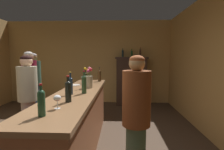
% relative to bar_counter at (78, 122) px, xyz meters
% --- Properties ---
extents(wall_back, '(5.67, 0.12, 2.80)m').
position_rel_bar_counter_xyz_m(wall_back, '(-0.41, 3.20, 0.89)').
color(wall_back, tan).
rests_on(wall_back, ground).
extents(bar_counter, '(0.64, 2.93, 1.01)m').
position_rel_bar_counter_xyz_m(bar_counter, '(0.00, 0.00, 0.00)').
color(bar_counter, brown).
rests_on(bar_counter, ground).
extents(display_cabinet, '(1.05, 0.46, 1.57)m').
position_rel_bar_counter_xyz_m(display_cabinet, '(1.06, 2.88, 0.31)').
color(display_cabinet, '#38271E').
rests_on(display_cabinet, ground).
extents(wine_bottle_merlot, '(0.07, 0.07, 0.33)m').
position_rel_bar_counter_xyz_m(wine_bottle_merlot, '(0.21, 1.21, 0.65)').
color(wine_bottle_merlot, '#422C16').
rests_on(wine_bottle_merlot, bar_counter).
extents(wine_bottle_malbec, '(0.07, 0.07, 0.32)m').
position_rel_bar_counter_xyz_m(wine_bottle_malbec, '(0.05, -0.62, 0.64)').
color(wine_bottle_malbec, black).
rests_on(wine_bottle_malbec, bar_counter).
extents(wine_bottle_pinot, '(0.08, 0.08, 0.29)m').
position_rel_bar_counter_xyz_m(wine_bottle_pinot, '(-0.05, 0.86, 0.63)').
color(wine_bottle_pinot, black).
rests_on(wine_bottle_pinot, bar_counter).
extents(wine_bottle_rose, '(0.07, 0.07, 0.30)m').
position_rel_bar_counter_xyz_m(wine_bottle_rose, '(-0.04, -1.13, 0.63)').
color(wine_bottle_rose, '#244C31').
rests_on(wine_bottle_rose, bar_counter).
extents(wine_bottle_chardonnay, '(0.06, 0.06, 0.34)m').
position_rel_bar_counter_xyz_m(wine_bottle_chardonnay, '(-0.05, -0.20, 0.64)').
color(wine_bottle_chardonnay, '#1C2B3D').
rests_on(wine_bottle_chardonnay, bar_counter).
extents(wine_bottle_syrah, '(0.07, 0.07, 0.34)m').
position_rel_bar_counter_xyz_m(wine_bottle_syrah, '(0.13, -0.12, 0.65)').
color(wine_bottle_syrah, '#284527').
rests_on(wine_bottle_syrah, bar_counter).
extents(wine_glass_front, '(0.07, 0.07, 0.14)m').
position_rel_bar_counter_xyz_m(wine_glass_front, '(-0.13, 1.00, 0.60)').
color(wine_glass_front, white).
rests_on(wine_glass_front, bar_counter).
extents(wine_glass_mid, '(0.08, 0.08, 0.15)m').
position_rel_bar_counter_xyz_m(wine_glass_mid, '(0.01, -0.90, 0.61)').
color(wine_glass_mid, white).
rests_on(wine_glass_mid, bar_counter).
extents(flower_arrangement, '(0.15, 0.14, 0.37)m').
position_rel_bar_counter_xyz_m(flower_arrangement, '(0.11, 0.36, 0.64)').
color(flower_arrangement, tan).
rests_on(flower_arrangement, bar_counter).
extents(cheese_plate, '(0.19, 0.19, 0.01)m').
position_rel_bar_counter_xyz_m(cheese_plate, '(-0.20, 0.62, 0.50)').
color(cheese_plate, white).
rests_on(cheese_plate, bar_counter).
extents(display_bottle_left, '(0.06, 0.06, 0.30)m').
position_rel_bar_counter_xyz_m(display_bottle_left, '(0.77, 2.88, 1.20)').
color(display_bottle_left, '#1C2F39').
rests_on(display_bottle_left, display_cabinet).
extents(display_bottle_midleft, '(0.06, 0.06, 0.28)m').
position_rel_bar_counter_xyz_m(display_bottle_midleft, '(1.06, 2.88, 1.19)').
color(display_bottle_midleft, '#225227').
rests_on(display_bottle_midleft, display_cabinet).
extents(display_bottle_center, '(0.06, 0.06, 0.32)m').
position_rel_bar_counter_xyz_m(display_bottle_center, '(1.34, 2.88, 1.21)').
color(display_bottle_center, '#4B2D1E').
rests_on(display_bottle_center, display_cabinet).
extents(patron_near_entrance, '(0.30, 0.30, 1.68)m').
position_rel_bar_counter_xyz_m(patron_near_entrance, '(-1.23, 0.83, 0.43)').
color(patron_near_entrance, navy).
rests_on(patron_near_entrance, ground).
extents(patron_redhead, '(0.36, 0.36, 1.67)m').
position_rel_bar_counter_xyz_m(patron_redhead, '(-1.57, 1.64, 0.41)').
color(patron_redhead, '#1C2A47').
rests_on(patron_redhead, ground).
extents(patron_in_grey, '(0.33, 0.33, 1.59)m').
position_rel_bar_counter_xyz_m(patron_in_grey, '(-0.92, 0.19, 0.37)').
color(patron_in_grey, '#B2A29D').
rests_on(patron_in_grey, ground).
extents(bartender, '(0.32, 0.32, 1.57)m').
position_rel_bar_counter_xyz_m(bartender, '(0.86, -0.75, 0.36)').
color(bartender, '#4B664C').
rests_on(bartender, ground).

